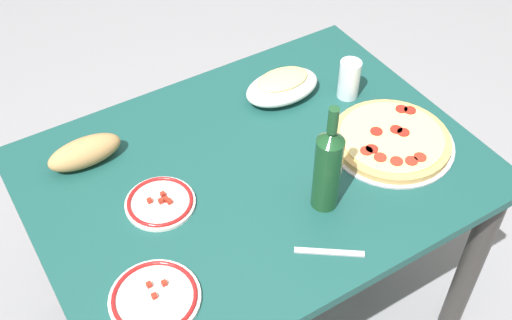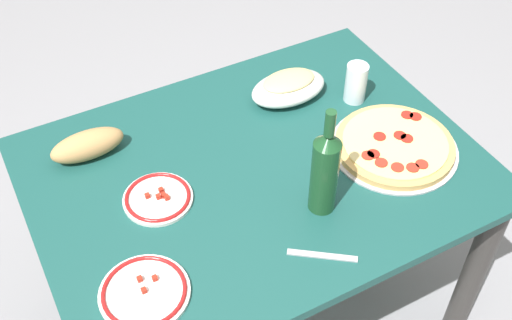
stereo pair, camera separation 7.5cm
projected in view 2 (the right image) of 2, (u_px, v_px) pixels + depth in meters
ground_plane at (256, 310)px, 2.26m from camera, size 8.00×8.00×0.00m
dining_table at (256, 197)px, 1.84m from camera, size 1.21×0.90×0.72m
pepperoni_pizza at (395, 145)px, 1.79m from camera, size 0.36×0.36×0.03m
baked_pasta_dish at (288, 87)px, 1.94m from camera, size 0.24×0.15×0.08m
wine_bottle at (325, 170)px, 1.56m from camera, size 0.07×0.07×0.32m
water_glass at (356, 83)px, 1.92m from camera, size 0.07×0.07×0.12m
side_plate_near at (144, 292)px, 1.46m from camera, size 0.21×0.21×0.02m
side_plate_far at (158, 198)px, 1.66m from camera, size 0.18×0.18×0.02m
bread_loaf at (87, 145)px, 1.76m from camera, size 0.21×0.09×0.08m
fork_right at (323, 255)px, 1.54m from camera, size 0.15×0.11×0.00m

